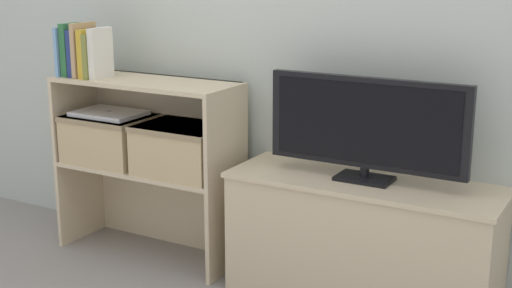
{
  "coord_description": "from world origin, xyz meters",
  "views": [
    {
      "loc": [
        1.45,
        -2.38,
        1.37
      ],
      "look_at": [
        0.0,
        0.17,
        0.62
      ],
      "focal_mm": 50.0,
      "sensor_mm": 36.0,
      "label": 1
    }
  ],
  "objects_px": {
    "book_olive": "(96,56)",
    "laptop": "(109,113)",
    "book_forest": "(72,50)",
    "book_tan": "(84,50)",
    "book_skyblue": "(67,51)",
    "storage_basket_right": "(183,147)",
    "storage_basket_left": "(110,136)",
    "book_navy": "(79,53)",
    "book_mustard": "(90,53)",
    "tv": "(366,125)",
    "tv_stand": "(362,242)",
    "book_ivory": "(101,53)"
  },
  "relations": [
    {
      "from": "book_tan",
      "to": "laptop",
      "type": "bearing_deg",
      "value": 29.63
    },
    {
      "from": "tv",
      "to": "storage_basket_left",
      "type": "height_order",
      "value": "tv"
    },
    {
      "from": "book_skyblue",
      "to": "storage_basket_left",
      "type": "height_order",
      "value": "book_skyblue"
    },
    {
      "from": "book_tan",
      "to": "tv",
      "type": "bearing_deg",
      "value": 3.43
    },
    {
      "from": "book_forest",
      "to": "book_tan",
      "type": "bearing_deg",
      "value": 0.0
    },
    {
      "from": "book_navy",
      "to": "book_olive",
      "type": "xyz_separation_m",
      "value": [
        0.1,
        0.0,
        -0.01
      ]
    },
    {
      "from": "book_skyblue",
      "to": "book_navy",
      "type": "relative_size",
      "value": 1.04
    },
    {
      "from": "tv_stand",
      "to": "book_tan",
      "type": "xyz_separation_m",
      "value": [
        -1.37,
        -0.08,
        0.71
      ]
    },
    {
      "from": "book_tan",
      "to": "storage_basket_left",
      "type": "height_order",
      "value": "book_tan"
    },
    {
      "from": "tv",
      "to": "book_tan",
      "type": "xyz_separation_m",
      "value": [
        -1.37,
        -0.08,
        0.22
      ]
    },
    {
      "from": "book_forest",
      "to": "laptop",
      "type": "xyz_separation_m",
      "value": [
        0.16,
        0.05,
        -0.3
      ]
    },
    {
      "from": "book_skyblue",
      "to": "book_mustard",
      "type": "xyz_separation_m",
      "value": [
        0.14,
        -0.0,
        -0.0
      ]
    },
    {
      "from": "book_olive",
      "to": "laptop",
      "type": "bearing_deg",
      "value": 69.24
    },
    {
      "from": "storage_basket_left",
      "to": "laptop",
      "type": "bearing_deg",
      "value": -26.57
    },
    {
      "from": "tv",
      "to": "book_olive",
      "type": "bearing_deg",
      "value": -176.38
    },
    {
      "from": "tv_stand",
      "to": "laptop",
      "type": "xyz_separation_m",
      "value": [
        -1.28,
        -0.03,
        0.41
      ]
    },
    {
      "from": "book_tan",
      "to": "book_mustard",
      "type": "distance_m",
      "value": 0.04
    },
    {
      "from": "tv",
      "to": "book_mustard",
      "type": "xyz_separation_m",
      "value": [
        -1.33,
        -0.08,
        0.21
      ]
    },
    {
      "from": "book_tan",
      "to": "storage_basket_left",
      "type": "distance_m",
      "value": 0.43
    },
    {
      "from": "laptop",
      "to": "storage_basket_left",
      "type": "bearing_deg",
      "value": 153.43
    },
    {
      "from": "storage_basket_left",
      "to": "storage_basket_right",
      "type": "relative_size",
      "value": 1.0
    },
    {
      "from": "book_skyblue",
      "to": "storage_basket_right",
      "type": "bearing_deg",
      "value": 4.66
    },
    {
      "from": "tv_stand",
      "to": "book_olive",
      "type": "bearing_deg",
      "value": -176.31
    },
    {
      "from": "book_navy",
      "to": "book_mustard",
      "type": "bearing_deg",
      "value": 0.0
    },
    {
      "from": "book_mustard",
      "to": "book_tan",
      "type": "bearing_deg",
      "value": 180.0
    },
    {
      "from": "book_ivory",
      "to": "book_navy",
      "type": "bearing_deg",
      "value": 180.0
    },
    {
      "from": "book_skyblue",
      "to": "book_forest",
      "type": "height_order",
      "value": "book_forest"
    },
    {
      "from": "tv_stand",
      "to": "book_olive",
      "type": "xyz_separation_m",
      "value": [
        -1.3,
        -0.08,
        0.68
      ]
    },
    {
      "from": "book_tan",
      "to": "tv_stand",
      "type": "bearing_deg",
      "value": 3.5
    },
    {
      "from": "book_skyblue",
      "to": "storage_basket_left",
      "type": "relative_size",
      "value": 0.57
    },
    {
      "from": "book_tan",
      "to": "storage_basket_left",
      "type": "bearing_deg",
      "value": 29.63
    },
    {
      "from": "book_forest",
      "to": "storage_basket_left",
      "type": "bearing_deg",
      "value": 17.42
    },
    {
      "from": "book_olive",
      "to": "book_navy",
      "type": "bearing_deg",
      "value": 180.0
    },
    {
      "from": "tv",
      "to": "tv_stand",
      "type": "bearing_deg",
      "value": 90.0
    },
    {
      "from": "book_mustard",
      "to": "storage_basket_right",
      "type": "height_order",
      "value": "book_mustard"
    },
    {
      "from": "storage_basket_left",
      "to": "laptop",
      "type": "height_order",
      "value": "laptop"
    },
    {
      "from": "book_skyblue",
      "to": "book_navy",
      "type": "bearing_deg",
      "value": -0.0
    },
    {
      "from": "tv",
      "to": "book_olive",
      "type": "relative_size",
      "value": 3.96
    },
    {
      "from": "tv_stand",
      "to": "book_tan",
      "type": "relative_size",
      "value": 4.38
    },
    {
      "from": "book_navy",
      "to": "storage_basket_right",
      "type": "relative_size",
      "value": 0.54
    },
    {
      "from": "book_forest",
      "to": "book_tan",
      "type": "relative_size",
      "value": 0.98
    },
    {
      "from": "book_skyblue",
      "to": "book_mustard",
      "type": "relative_size",
      "value": 1.02
    },
    {
      "from": "storage_basket_right",
      "to": "book_mustard",
      "type": "bearing_deg",
      "value": -173.97
    },
    {
      "from": "tv",
      "to": "book_olive",
      "type": "xyz_separation_m",
      "value": [
        -1.3,
        -0.08,
        0.2
      ]
    },
    {
      "from": "storage_basket_left",
      "to": "tv_stand",
      "type": "bearing_deg",
      "value": 1.49
    },
    {
      "from": "book_skyblue",
      "to": "laptop",
      "type": "xyz_separation_m",
      "value": [
        0.19,
        0.05,
        -0.29
      ]
    },
    {
      "from": "book_navy",
      "to": "storage_basket_left",
      "type": "height_order",
      "value": "book_navy"
    },
    {
      "from": "book_skyblue",
      "to": "book_tan",
      "type": "relative_size",
      "value": 0.9
    },
    {
      "from": "tv_stand",
      "to": "tv",
      "type": "relative_size",
      "value": 1.36
    },
    {
      "from": "book_skyblue",
      "to": "book_olive",
      "type": "distance_m",
      "value": 0.17
    }
  ]
}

